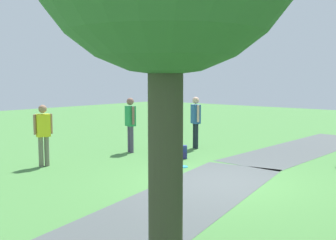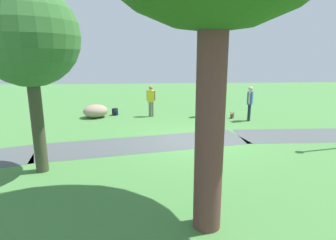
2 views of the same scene
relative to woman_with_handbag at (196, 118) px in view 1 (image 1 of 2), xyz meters
name	(u,v)px [view 1 (image 1 of 2)]	position (x,y,z in m)	size (l,w,h in m)	color
ground_plane	(220,183)	(3.43, 3.28, -1.05)	(48.00, 48.00, 0.00)	#48823F
footpath_segment_near	(305,148)	(-2.57, 2.87, -1.05)	(8.05, 2.33, 0.01)	#4B5153
footpath_segment_mid	(176,204)	(5.36, 3.54, -1.05)	(8.26, 3.61, 0.01)	#4B5153
woman_with_handbag	(196,118)	(0.00, 0.00, 0.00)	(0.39, 0.46, 1.80)	#1A242E
man_near_boulder	(43,131)	(5.10, -1.45, -0.05)	(0.49, 0.35, 1.72)	slate
passerby_on_path	(130,120)	(2.02, -1.17, 0.01)	(0.35, 0.49, 1.81)	#4C415D
handbag_on_grass	(168,145)	(0.68, -0.68, -0.91)	(0.38, 0.38, 0.31)	brown
spare_backpack_on_lawn	(182,152)	(1.72, 0.79, -0.86)	(0.35, 0.35, 0.40)	navy
frisbee_on_grass	(183,167)	(2.66, 1.57, -1.04)	(0.25, 0.25, 0.02)	#2FA2E7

